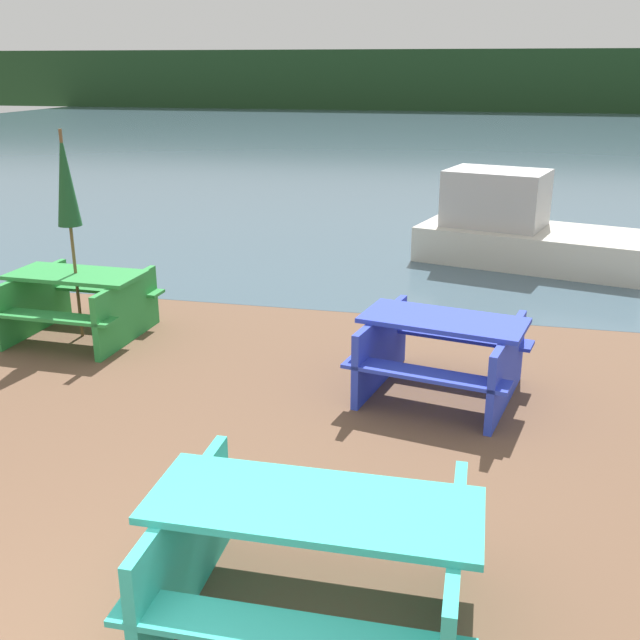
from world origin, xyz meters
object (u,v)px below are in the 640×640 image
picnic_table_teal (314,553)px  umbrella_darkgreen (66,181)px  picnic_table_green (79,299)px  picnic_table_blue (442,350)px  boat (520,230)px

picnic_table_teal → umbrella_darkgreen: 5.67m
picnic_table_green → umbrella_darkgreen: 1.36m
picnic_table_blue → picnic_table_teal: bearing=-98.0°
picnic_table_teal → boat: bearing=81.5°
picnic_table_blue → picnic_table_green: 4.27m
boat → umbrella_darkgreen: bearing=-121.5°
picnic_table_blue → umbrella_darkgreen: 4.48m
picnic_table_green → umbrella_darkgreen: size_ratio=0.66×
picnic_table_blue → boat: 5.52m
picnic_table_teal → boat: size_ratio=0.48×
picnic_table_teal → boat: boat is taller
boat → picnic_table_blue: bearing=-83.5°
picnic_table_green → umbrella_darkgreen: umbrella_darkgreen is taller
picnic_table_teal → picnic_table_green: 5.51m
umbrella_darkgreen → picnic_table_green: bearing=116.6°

